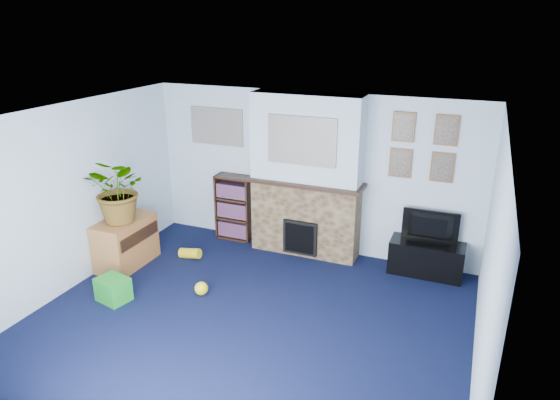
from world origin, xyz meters
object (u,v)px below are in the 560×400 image
at_px(tv_stand, 426,259).
at_px(television, 430,227).
at_px(bookshelf, 235,209).
at_px(sideboard, 126,242).

relative_size(tv_stand, television, 1.31).
bearing_deg(bookshelf, sideboard, -125.68).
distance_m(tv_stand, sideboard, 4.25).
bearing_deg(television, tv_stand, 89.05).
height_order(television, bookshelf, bookshelf).
xyz_separation_m(tv_stand, sideboard, (-4.03, -1.35, 0.12)).
distance_m(tv_stand, bookshelf, 3.02).
bearing_deg(tv_stand, television, 90.00).
bearing_deg(television, sideboard, 17.81).
height_order(tv_stand, television, television).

